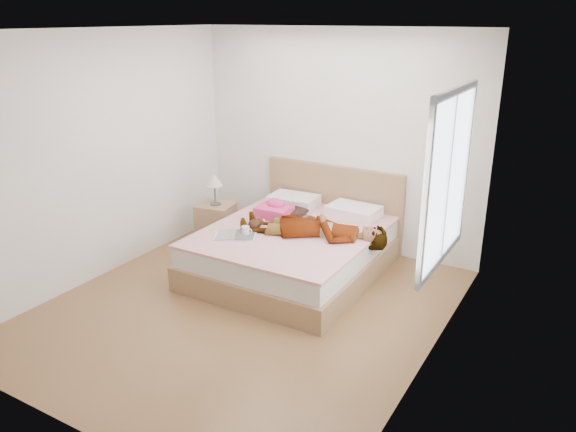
% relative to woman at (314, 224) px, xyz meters
% --- Properties ---
extents(ground, '(4.00, 4.00, 0.00)m').
position_rel_woman_xyz_m(ground, '(-0.26, -0.97, -0.62)').
color(ground, '#56371A').
rests_on(ground, ground).
extents(woman, '(1.67, 0.98, 0.22)m').
position_rel_woman_xyz_m(woman, '(0.00, 0.00, 0.00)').
color(woman, silver).
rests_on(woman, bed).
extents(hair, '(0.58, 0.65, 0.08)m').
position_rel_woman_xyz_m(hair, '(-0.57, 0.45, -0.07)').
color(hair, black).
rests_on(hair, bed).
extents(phone, '(0.07, 0.11, 0.06)m').
position_rel_woman_xyz_m(phone, '(-0.50, 0.40, 0.09)').
color(phone, silver).
rests_on(phone, bed).
extents(room_shell, '(4.00, 4.00, 4.00)m').
position_rel_woman_xyz_m(room_shell, '(1.52, -0.67, 0.88)').
color(room_shell, white).
rests_on(room_shell, ground).
extents(bed, '(1.80, 2.08, 1.00)m').
position_rel_woman_xyz_m(bed, '(-0.26, 0.07, -0.34)').
color(bed, olive).
rests_on(bed, ground).
extents(towel, '(0.41, 0.34, 0.21)m').
position_rel_woman_xyz_m(towel, '(-0.65, 0.24, -0.02)').
color(towel, '#FD447E').
rests_on(towel, bed).
extents(magazine, '(0.52, 0.46, 0.03)m').
position_rel_woman_xyz_m(magazine, '(-0.68, -0.49, -0.10)').
color(magazine, white).
rests_on(magazine, bed).
extents(coffee_mug, '(0.13, 0.10, 0.10)m').
position_rel_woman_xyz_m(coffee_mug, '(-0.61, -0.41, -0.06)').
color(coffee_mug, white).
rests_on(coffee_mug, bed).
extents(plush_toy, '(0.16, 0.22, 0.11)m').
position_rel_woman_xyz_m(plush_toy, '(-0.62, -0.21, -0.05)').
color(plush_toy, black).
rests_on(plush_toy, bed).
extents(nightstand, '(0.47, 0.43, 0.90)m').
position_rel_woman_xyz_m(nightstand, '(-1.50, 0.25, -0.32)').
color(nightstand, olive).
rests_on(nightstand, ground).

